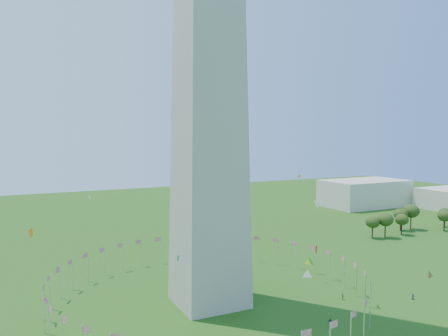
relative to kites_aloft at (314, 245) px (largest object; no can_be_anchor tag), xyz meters
The scene contains 4 objects.
flag_ring 33.64m from the kites_aloft, 115.50° to the left, with size 80.24×80.24×9.00m.
gov_building_east_a 187.25m from the kites_aloft, 42.76° to the left, with size 50.00×30.00×16.00m, color beige.
kites_aloft is the anchor object (origin of this frame).
tree_line_east 119.95m from the kites_aloft, 31.69° to the left, with size 52.99×15.73×11.55m.
Camera 1 is at (-45.57, -51.25, 43.77)m, focal length 35.00 mm.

